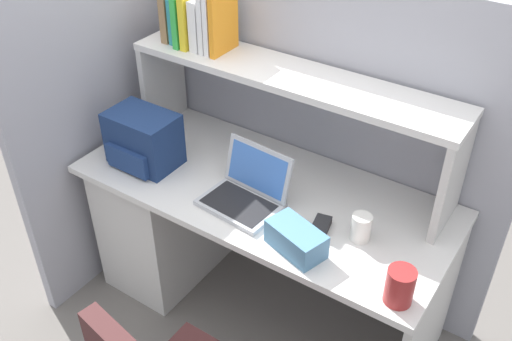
{
  "coord_description": "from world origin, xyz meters",
  "views": [
    {
      "loc": [
        1.04,
        -1.6,
        2.2
      ],
      "look_at": [
        0.0,
        -0.05,
        0.85
      ],
      "focal_mm": 40.34,
      "sensor_mm": 36.0,
      "label": 1
    }
  ],
  "objects_px": {
    "laptop": "(247,191)",
    "backpack": "(143,140)",
    "computer_mouse": "(321,226)",
    "paper_cup": "(361,227)",
    "tissue_box": "(296,239)",
    "snack_canister": "(400,286)"
  },
  "relations": [
    {
      "from": "laptop",
      "to": "backpack",
      "type": "relative_size",
      "value": 1.1
    },
    {
      "from": "computer_mouse",
      "to": "paper_cup",
      "type": "height_order",
      "value": "paper_cup"
    },
    {
      "from": "laptop",
      "to": "tissue_box",
      "type": "distance_m",
      "value": 0.33
    },
    {
      "from": "paper_cup",
      "to": "computer_mouse",
      "type": "bearing_deg",
      "value": -166.21
    },
    {
      "from": "laptop",
      "to": "snack_canister",
      "type": "xyz_separation_m",
      "value": [
        0.71,
        -0.15,
        0.02
      ]
    },
    {
      "from": "laptop",
      "to": "backpack",
      "type": "bearing_deg",
      "value": -177.71
    },
    {
      "from": "backpack",
      "to": "tissue_box",
      "type": "xyz_separation_m",
      "value": [
        0.84,
        -0.11,
        -0.07
      ]
    },
    {
      "from": "laptop",
      "to": "snack_canister",
      "type": "bearing_deg",
      "value": -12.22
    },
    {
      "from": "laptop",
      "to": "computer_mouse",
      "type": "relative_size",
      "value": 3.17
    },
    {
      "from": "backpack",
      "to": "tissue_box",
      "type": "height_order",
      "value": "backpack"
    },
    {
      "from": "backpack",
      "to": "computer_mouse",
      "type": "height_order",
      "value": "backpack"
    },
    {
      "from": "computer_mouse",
      "to": "snack_canister",
      "type": "relative_size",
      "value": 0.77
    },
    {
      "from": "backpack",
      "to": "laptop",
      "type": "bearing_deg",
      "value": 2.29
    },
    {
      "from": "backpack",
      "to": "computer_mouse",
      "type": "xyz_separation_m",
      "value": [
        0.86,
        0.04,
        -0.1
      ]
    },
    {
      "from": "laptop",
      "to": "snack_canister",
      "type": "height_order",
      "value": "laptop"
    },
    {
      "from": "laptop",
      "to": "tissue_box",
      "type": "relative_size",
      "value": 1.5
    },
    {
      "from": "tissue_box",
      "to": "paper_cup",
      "type": "bearing_deg",
      "value": 64.24
    },
    {
      "from": "paper_cup",
      "to": "snack_canister",
      "type": "xyz_separation_m",
      "value": [
        0.23,
        -0.21,
        0.01
      ]
    },
    {
      "from": "laptop",
      "to": "computer_mouse",
      "type": "xyz_separation_m",
      "value": [
        0.33,
        0.02,
        -0.03
      ]
    },
    {
      "from": "computer_mouse",
      "to": "paper_cup",
      "type": "bearing_deg",
      "value": 1.8
    },
    {
      "from": "computer_mouse",
      "to": "tissue_box",
      "type": "height_order",
      "value": "tissue_box"
    },
    {
      "from": "tissue_box",
      "to": "laptop",
      "type": "bearing_deg",
      "value": 173.71
    }
  ]
}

